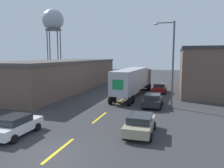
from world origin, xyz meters
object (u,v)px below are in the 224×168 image
object	(u,v)px
water_tower	(53,21)
parked_car_right_far	(159,88)
semi_truck	(134,79)
fire_hydrant	(21,118)
street_lamp	(171,60)
parked_car_right_mid	(153,100)
parked_car_right_near	(140,124)
parked_car_left_near	(15,125)

from	to	relation	value
water_tower	parked_car_right_far	bearing A→B (deg)	-33.20
semi_truck	parked_car_right_far	bearing A→B (deg)	51.58
semi_truck	fire_hydrant	distance (m)	17.15
parked_car_right_far	street_lamp	xyz separation A→B (m)	(1.84, -9.92, 4.57)
water_tower	parked_car_right_mid	bearing A→B (deg)	-44.49
parked_car_right_mid	water_tower	distance (m)	45.17
semi_truck	parked_car_right_near	bearing A→B (deg)	-73.94
parked_car_left_near	fire_hydrant	bearing A→B (deg)	122.40
semi_truck	parked_car_left_near	size ratio (longest dim) A/B	3.59
parked_car_right_far	water_tower	world-z (taller)	water_tower
fire_hydrant	water_tower	bearing A→B (deg)	117.33
street_lamp	parked_car_right_far	bearing A→B (deg)	100.51
parked_car_right_mid	parked_car_right_near	world-z (taller)	same
parked_car_left_near	street_lamp	world-z (taller)	street_lamp
parked_car_right_mid	fire_hydrant	bearing A→B (deg)	-137.60
parked_car_left_near	street_lamp	xyz separation A→B (m)	(10.44, 11.94, 4.57)
parked_car_right_mid	parked_car_right_far	bearing A→B (deg)	90.00
parked_car_right_near	street_lamp	world-z (taller)	street_lamp
parked_car_left_near	parked_car_right_near	xyz separation A→B (m)	(8.60, 2.87, 0.00)
parked_car_right_near	fire_hydrant	world-z (taller)	parked_car_right_near
parked_car_left_near	street_lamp	size ratio (longest dim) A/B	0.44
parked_car_left_near	parked_car_right_mid	bearing A→B (deg)	54.03
street_lamp	parked_car_left_near	bearing A→B (deg)	-131.19
parked_car_right_far	water_tower	size ratio (longest dim) A/B	0.22
parked_car_right_mid	semi_truck	bearing A→B (deg)	118.15
parked_car_left_near	water_tower	xyz separation A→B (m)	(-21.92, 41.83, 14.50)
parked_car_right_near	fire_hydrant	distance (m)	10.22
parked_car_left_near	parked_car_right_mid	size ratio (longest dim) A/B	1.00
parked_car_right_mid	parked_car_right_far	distance (m)	10.00
parked_car_right_far	fire_hydrant	world-z (taller)	parked_car_right_far
semi_truck	parked_car_right_near	world-z (taller)	semi_truck
parked_car_left_near	water_tower	world-z (taller)	water_tower
parked_car_right_near	parked_car_right_far	xyz separation A→B (m)	(0.00, 18.98, 0.00)
parked_car_right_far	parked_car_right_near	bearing A→B (deg)	-90.00
semi_truck	parked_car_right_mid	xyz separation A→B (m)	(3.36, -6.28, -1.59)
parked_car_right_near	water_tower	xyz separation A→B (m)	(-30.52, 38.96, 14.50)
parked_car_right_mid	water_tower	world-z (taller)	water_tower
semi_truck	water_tower	bearing A→B (deg)	142.54
parked_car_right_near	parked_car_right_far	bearing A→B (deg)	90.00
parked_car_right_near	parked_car_right_mid	bearing A→B (deg)	90.00
semi_truck	street_lamp	size ratio (longest dim) A/B	1.58
parked_car_right_far	fire_hydrant	size ratio (longest dim) A/B	4.64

